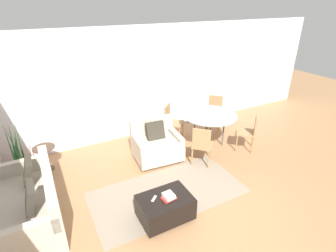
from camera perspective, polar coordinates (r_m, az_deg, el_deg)
The scene contains 15 objects.
ground_plane at distance 4.65m, azimuth 7.89°, elevation -19.22°, with size 20.00×20.00×0.00m, color #A3754C.
wall_back at distance 6.56m, azimuth -8.65°, elevation 8.81°, with size 12.00×0.06×2.75m.
area_rug at distance 5.08m, azimuth -0.02°, elevation -14.21°, with size 2.83×1.43×0.01m.
couch at distance 4.90m, azimuth -27.50°, elevation -15.00°, with size 0.88×1.83×0.90m.
armchair at distance 5.87m, azimuth -2.52°, elevation -4.05°, with size 1.06×0.90×0.87m.
ottoman at distance 4.46m, azimuth -0.63°, elevation -17.20°, with size 0.84×0.60×0.42m.
book_stack at distance 4.28m, azimuth 0.16°, elevation -15.11°, with size 0.24×0.19×0.09m.
tv_remote_primary at distance 4.31m, azimuth -3.06°, elevation -15.51°, with size 0.14×0.13×0.01m.
potted_plant at distance 6.10m, azimuth -29.48°, elevation -6.98°, with size 0.33×0.33×1.30m.
side_table at distance 6.03m, azimuth -25.19°, elevation -5.53°, with size 0.44×0.44×0.53m.
dining_table at distance 6.37m, azimuth 9.04°, elevation 1.85°, with size 1.30×1.30×0.78m.
dining_chair_near_left at distance 5.60m, azimuth 7.38°, elevation -3.80°, with size 0.59×0.59×0.90m.
dining_chair_near_right at distance 6.42m, azimuth 17.48°, elevation -0.79°, with size 0.59×0.59×0.90m.
dining_chair_far_left at distance 6.63m, azimuth 0.65°, elevation 1.37°, with size 0.59×0.59×0.90m.
dining_chair_far_right at distance 7.33m, azimuth 10.10°, elevation 3.44°, with size 0.59×0.59×0.90m.
Camera 1 is at (-2.05, -2.57, 3.28)m, focal length 28.00 mm.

